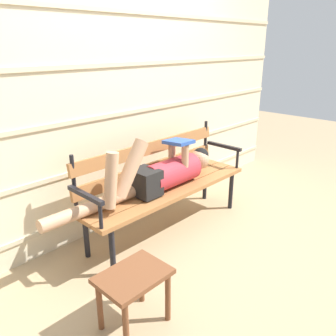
# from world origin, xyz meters

# --- Properties ---
(ground_plane) EXTENTS (12.00, 12.00, 0.00)m
(ground_plane) POSITION_xyz_m (0.00, 0.00, 0.00)
(ground_plane) COLOR tan
(house_siding) EXTENTS (4.69, 0.08, 2.53)m
(house_siding) POSITION_xyz_m (0.00, 0.61, 1.26)
(house_siding) COLOR beige
(house_siding) RESTS_ON ground
(park_bench) EXTENTS (1.76, 0.46, 0.87)m
(park_bench) POSITION_xyz_m (0.00, 0.20, 0.48)
(park_bench) COLOR #9E6638
(park_bench) RESTS_ON ground
(reclining_person) EXTENTS (1.72, 0.26, 0.54)m
(reclining_person) POSITION_xyz_m (-0.10, 0.13, 0.58)
(reclining_person) COLOR #B72D38
(footstool) EXTENTS (0.42, 0.30, 0.37)m
(footstool) POSITION_xyz_m (-0.98, -0.52, 0.30)
(footstool) COLOR brown
(footstool) RESTS_ON ground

